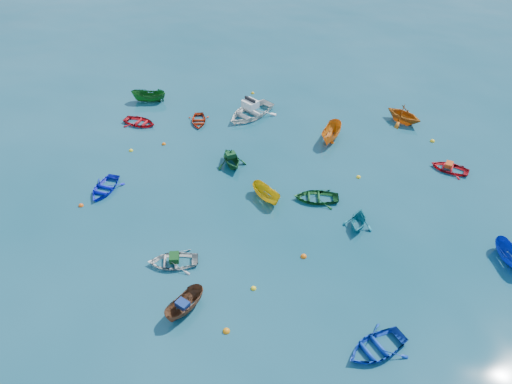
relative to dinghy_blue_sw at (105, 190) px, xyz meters
The scene contains 31 objects.
ground 9.56m from the dinghy_blue_sw, ahead, with size 160.00×160.00×0.00m, color #0A3E4F.
dinghy_blue_sw is the anchor object (origin of this frame).
dinghy_white_near 8.84m from the dinghy_blue_sw, 22.07° to the right, with size 2.08×2.91×0.60m, color silver.
sampan_brown_mid 12.24m from the dinghy_blue_sw, 28.27° to the right, with size 1.03×2.74×1.06m, color brown.
dinghy_blue_se 20.69m from the dinghy_blue_sw, ahead, with size 2.34×3.27×0.68m, color #0E38B0.
sampan_yellow_mid 11.22m from the dinghy_blue_sw, 23.59° to the left, with size 1.01×2.69×1.04m, color gold.
dinghy_green_e 14.56m from the dinghy_blue_sw, 24.56° to the left, with size 2.15×3.00×0.62m, color #114C1E.
dinghy_cyan_se 17.31m from the dinghy_blue_sw, 16.41° to the left, with size 1.97×2.28×1.20m, color teal.
dinghy_red_nw 8.81m from the dinghy_blue_sw, 112.83° to the left, with size 2.02×2.82×0.58m, color red.
sampan_orange_n 17.65m from the dinghy_blue_sw, 49.90° to the left, with size 1.22×3.23×1.25m, color orange.
dinghy_green_n 9.16m from the dinghy_blue_sw, 47.36° to the left, with size 2.22×2.57×1.35m, color #114921.
dinghy_red_ne 24.68m from the dinghy_blue_sw, 33.95° to the left, with size 1.90×2.66×0.55m, color red.
sampan_blue_far 26.15m from the dinghy_blue_sw, 13.66° to the left, with size 1.04×2.75×1.06m, color #0E2CB4.
dinghy_red_far 10.69m from the dinghy_blue_sw, 86.18° to the left, with size 1.77×2.47×0.51m, color #B32E0E.
dinghy_orange_far 24.47m from the dinghy_blue_sw, 50.30° to the left, with size 2.65×3.08×1.62m, color #BB5E11.
sampan_green_far 12.63m from the dinghy_blue_sw, 113.90° to the left, with size 1.13×2.99×1.16m, color #14561A.
motorboat_white 14.25m from the dinghy_blue_sw, 73.93° to the left, with size 3.28×4.59×1.55m, color white.
tarp_green_a 8.91m from the dinghy_blue_sw, 21.54° to the right, with size 0.72×0.55×0.35m, color #104017.
tarp_blue_a 12.32m from the dinghy_blue_sw, 28.92° to the right, with size 0.66×0.50×0.32m, color navy.
tarp_green_b 9.20m from the dinghy_blue_sw, 47.98° to the left, with size 0.70×0.53×0.34m, color #10411D.
tarp_orange_b 24.60m from the dinghy_blue_sw, 34.08° to the left, with size 0.65×0.49×0.32m, color #C53F14.
buoy_or_a 2.04m from the dinghy_blue_sw, 97.02° to the right, with size 0.35×0.35×0.35m, color #F3550D.
buoy_ye_a 13.53m from the dinghy_blue_sw, 11.79° to the right, with size 0.31×0.31×0.31m, color yellow.
buoy_or_b 14.61m from the dinghy_blue_sw, 23.78° to the right, with size 0.38×0.38×0.38m, color orange.
buoy_ye_b 4.91m from the dinghy_blue_sw, 108.11° to the left, with size 0.32×0.32×0.32m, color yellow.
buoy_or_c 6.59m from the dinghy_blue_sw, 88.66° to the left, with size 0.33×0.33×0.33m, color #DA610B.
buoy_ye_c 17.86m from the dinghy_blue_sw, 33.14° to the left, with size 0.32×0.32×0.32m, color yellow.
buoy_or_d 14.72m from the dinghy_blue_sw, ahead, with size 0.37×0.37×0.37m, color orange.
buoy_ye_d 17.40m from the dinghy_blue_sw, 82.61° to the left, with size 0.31×0.31×0.31m, color gold.
buoy_or_e 17.50m from the dinghy_blue_sw, 48.22° to the left, with size 0.29×0.29×0.29m, color orange.
buoy_ye_e 25.13m from the dinghy_blue_sw, 42.54° to the left, with size 0.38×0.38×0.38m, color yellow.
Camera 1 is at (12.46, -18.03, 21.61)m, focal length 35.00 mm.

